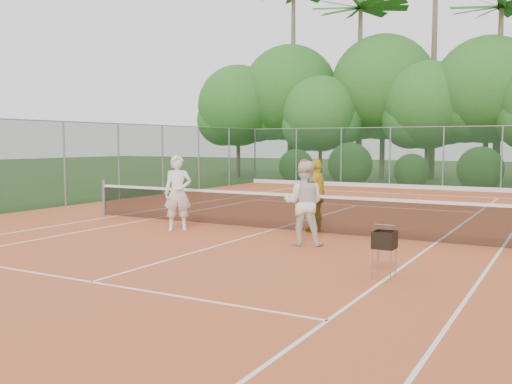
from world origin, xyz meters
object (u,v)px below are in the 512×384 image
Objects in this scene: player_yellow at (316,195)px; ball_hopper at (385,241)px; player_center_grp at (304,203)px; player_white at (178,193)px.

player_yellow reaches higher than ball_hopper.
ball_hopper is (2.46, -2.15, -0.31)m from player_center_grp.
player_center_grp is 1.02× the size of player_yellow.
ball_hopper is at bearing -41.24° from player_center_grp.
player_center_grp reaches higher than ball_hopper.
player_yellow is 5.05m from ball_hopper.
player_white is at bearing -68.92° from player_yellow.
player_white is 2.43× the size of ball_hopper.
player_center_grp is at bearing -39.98° from player_white.
player_white is 1.04× the size of player_yellow.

